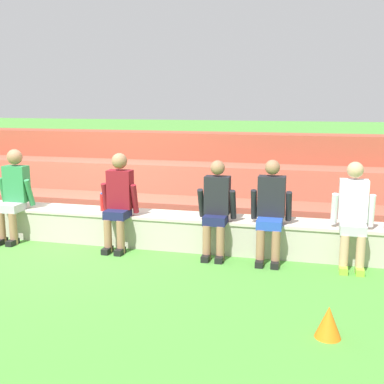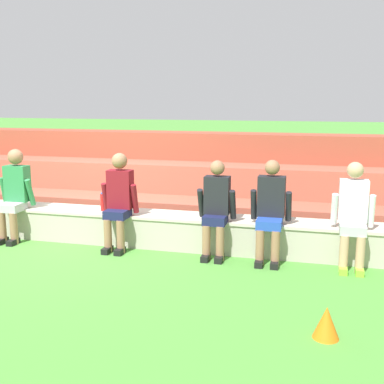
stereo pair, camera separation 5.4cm
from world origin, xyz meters
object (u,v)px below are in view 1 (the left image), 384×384
at_px(person_far_left, 14,192).
at_px(person_left_of_center, 119,199).
at_px(person_center, 216,207).
at_px(water_bottle_mid_left, 102,202).
at_px(sports_cone, 328,322).
at_px(person_right_of_center, 271,209).
at_px(person_far_right, 353,213).

relative_size(person_far_left, person_left_of_center, 1.00).
height_order(person_far_left, person_center, person_far_left).
relative_size(water_bottle_mid_left, sports_cone, 0.93).
height_order(person_right_of_center, person_far_right, person_far_right).
distance_m(person_far_left, person_far_right, 4.85).
distance_m(person_far_right, sports_cone, 2.11).
relative_size(person_far_right, water_bottle_mid_left, 4.88).
height_order(person_left_of_center, person_right_of_center, person_left_of_center).
bearing_deg(person_center, person_right_of_center, 2.07).
xyz_separation_m(person_left_of_center, person_right_of_center, (2.12, 0.03, -0.03)).
relative_size(person_left_of_center, water_bottle_mid_left, 4.98).
relative_size(person_far_left, water_bottle_mid_left, 5.01).
height_order(person_center, person_far_right, person_far_right).
relative_size(person_center, sports_cone, 4.42).
bearing_deg(person_far_right, sports_cone, -99.42).
distance_m(water_bottle_mid_left, sports_cone, 3.92).
distance_m(person_left_of_center, person_far_right, 3.15).
xyz_separation_m(person_far_left, water_bottle_mid_left, (1.33, 0.22, -0.13)).
bearing_deg(person_far_left, person_far_right, -0.05).
xyz_separation_m(person_center, person_right_of_center, (0.72, 0.03, 0.01)).
bearing_deg(sports_cone, person_far_right, 80.58).
height_order(person_right_of_center, water_bottle_mid_left, person_right_of_center).
bearing_deg(sports_cone, person_center, 125.68).
bearing_deg(person_center, person_left_of_center, -179.77).
xyz_separation_m(person_right_of_center, sports_cone, (0.70, -2.00, -0.55)).
xyz_separation_m(person_far_left, person_center, (3.10, -0.03, -0.05)).
relative_size(person_right_of_center, person_far_right, 0.99).
distance_m(person_right_of_center, person_far_right, 1.03).
distance_m(person_center, sports_cone, 2.49).
height_order(person_left_of_center, person_far_right, person_left_of_center).
bearing_deg(water_bottle_mid_left, person_far_left, -170.49).
xyz_separation_m(person_far_left, person_right_of_center, (3.82, -0.01, -0.04)).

